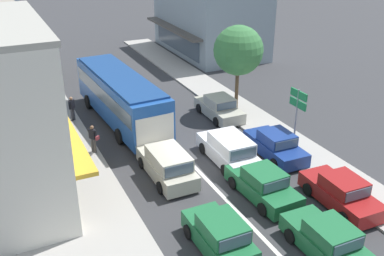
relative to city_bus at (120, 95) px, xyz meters
name	(u,v)px	position (x,y,z in m)	size (l,w,h in m)	color
ground_plane	(196,169)	(1.72, -7.63, -1.88)	(140.00, 140.00, 0.00)	#353538
lane_centre_line	(168,139)	(1.72, -3.63, -1.88)	(0.20, 28.00, 0.01)	silver
sidewalk_left	(47,146)	(-5.08, -1.63, -1.81)	(5.20, 44.00, 0.14)	#A39E96
kerb_right	(239,110)	(7.92, -1.63, -1.82)	(2.80, 44.00, 0.12)	#A39E96
building_right_far	(210,14)	(13.20, 13.12, 1.84)	(8.09, 12.13, 7.44)	#84939E
city_bus	(120,95)	(0.00, 0.00, 0.00)	(3.15, 10.97, 3.23)	#1E4C99
sedan_adjacent_lane_trail	(263,185)	(3.41, -11.39, -1.22)	(2.00, 4.26, 1.47)	#1E6638
hatchback_queue_gap_filler	(220,235)	(-0.26, -13.86, -1.17)	(1.82, 3.70, 1.54)	#1E6638
wagon_adjacent_lane_lead	(167,165)	(0.00, -7.79, -1.14)	(1.95, 4.51, 1.58)	#B7B29E
wagon_behind_bus_near	(229,150)	(3.66, -7.69, -1.14)	(2.03, 4.55, 1.58)	silver
sedan_queue_far_back	(329,242)	(3.42, -16.01, -1.22)	(1.94, 4.22, 1.47)	#1E6638
parked_sedan_kerb_front	(341,193)	(6.30, -13.52, -1.22)	(1.99, 4.25, 1.47)	maroon
parked_sedan_kerb_second	(275,145)	(6.34, -8.23, -1.22)	(1.98, 4.24, 1.47)	navy
parked_sedan_kerb_third	(219,108)	(6.12, -2.04, -1.22)	(1.90, 4.20, 1.47)	#B7B29E
traffic_light_downstreet	(50,45)	(-2.48, 11.20, 0.97)	(0.33, 0.24, 4.20)	gray
directional_road_sign	(298,104)	(7.92, -7.84, 0.82)	(0.10, 1.40, 3.60)	gray
street_tree_right	(238,51)	(7.75, -1.51, 2.38)	(3.31, 3.31, 5.93)	brown
pedestrian_with_handbag_near	(93,137)	(-2.77, -3.68, -0.81)	(0.52, 0.59, 1.63)	#4C4742
pedestrian_browsing_midblock	(72,107)	(-2.91, 1.31, -0.81)	(0.46, 0.40, 1.63)	#333338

